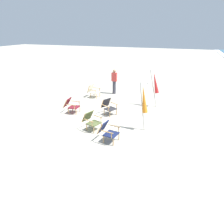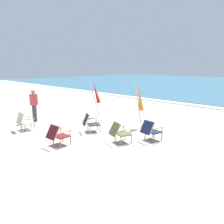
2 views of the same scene
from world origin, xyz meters
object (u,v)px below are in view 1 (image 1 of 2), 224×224
Objects in this scene: beach_chair_far_center at (93,90)px; umbrella_furled_red at (155,83)px; beach_chair_front_left at (108,131)px; person_near_chairs at (114,81)px; beach_chair_front_right at (91,120)px; beach_chair_back_left at (108,106)px; umbrella_furled_orange at (144,100)px; beach_chair_back_right at (71,105)px.

beach_chair_far_center is 4.05m from umbrella_furled_red.
person_near_chairs reaches higher than beach_chair_front_left.
person_near_chairs is (-5.24, -0.74, 0.41)m from beach_chair_front_right.
beach_chair_back_left is 0.43× the size of umbrella_furled_orange.
beach_chair_back_right is at bearing -127.04° from beach_chair_front_right.
person_near_chairs is (-5.92, -1.77, 0.41)m from beach_chair_front_left.
beach_chair_far_center is 5.25m from umbrella_furled_orange.
person_near_chairs reaches higher than beach_chair_front_right.
beach_chair_far_center is at bearing -42.42° from person_near_chairs.
beach_chair_back_right is (-2.03, -2.81, -0.00)m from beach_chair_front_left.
beach_chair_front_right is at bearing 8.02° from person_near_chairs.
beach_chair_back_left is 0.55× the size of person_near_chairs.
beach_chair_front_left is 1.23m from beach_chair_front_right.
person_near_chairs is at bearing -163.40° from beach_chair_front_left.
beach_chair_front_right is 0.44× the size of umbrella_furled_red.
beach_chair_front_left is at bearing 16.60° from person_near_chairs.
umbrella_furled_orange is 1.29× the size of person_near_chairs.
person_near_chairs is at bearing -147.73° from umbrella_furled_orange.
umbrella_furled_red is 3.04m from umbrella_furled_orange.
umbrella_furled_red is 1.26× the size of person_near_chairs.
umbrella_furled_red reaches higher than beach_chair_far_center.
beach_chair_back_right is at bearing -99.14° from umbrella_furled_orange.
beach_chair_front_left is 1.05× the size of beach_chair_back_right.
umbrella_furled_red is (0.34, 3.93, 0.91)m from beach_chair_far_center.
beach_chair_front_left reaches higher than beach_chair_back_right.
person_near_chairs is at bearing -171.98° from beach_chair_front_right.
person_near_chairs is (-3.90, 1.04, 0.42)m from beach_chair_back_right.
beach_chair_back_right is 4.70m from umbrella_furled_red.
umbrella_furled_red is 0.98× the size of umbrella_furled_orange.
person_near_chairs reaches higher than beach_chair_back_right.
umbrella_furled_red is at bearing 121.48° from beach_chair_back_right.
beach_chair_front_left is at bearing 54.22° from beach_chair_back_right.
beach_chair_front_right is 5.31m from person_near_chairs.
beach_chair_back_left is at bearing 104.13° from beach_chair_back_right.
beach_chair_back_left is 3.55m from person_near_chairs.
beach_chair_back_left is at bearing -160.03° from beach_chair_front_left.
beach_chair_front_left is 2.01m from umbrella_furled_orange.
beach_chair_far_center is 4.47m from beach_chair_front_right.
beach_chair_back_left is at bearing 39.95° from beach_chair_far_center.
beach_chair_back_right is 4.06m from person_near_chairs.
beach_chair_front_left is 0.40× the size of umbrella_furled_orange.
beach_chair_front_right is 4.42m from umbrella_furled_red.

